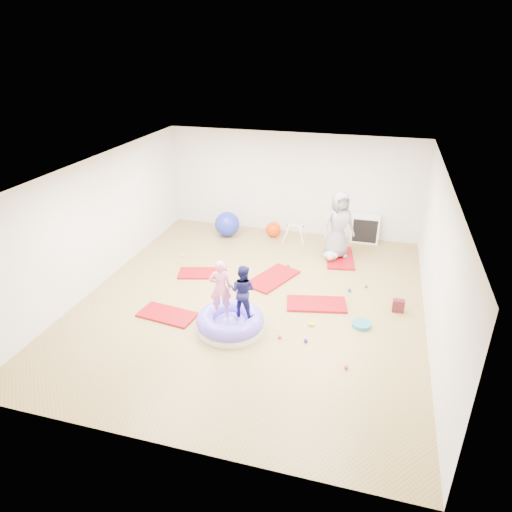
# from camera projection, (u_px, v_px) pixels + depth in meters

# --- Properties ---
(room) EXTENTS (7.01, 8.01, 2.81)m
(room) POSITION_uv_depth(u_px,v_px,m) (252.00, 240.00, 9.08)
(room) COLOR #9B834C
(room) RESTS_ON ground
(gym_mat_front_left) EXTENTS (1.20, 0.71, 0.05)m
(gym_mat_front_left) POSITION_uv_depth(u_px,v_px,m) (167.00, 315.00, 9.13)
(gym_mat_front_left) COLOR #A5101E
(gym_mat_front_left) RESTS_ON ground
(gym_mat_mid_left) EXTENTS (1.21, 0.82, 0.05)m
(gym_mat_mid_left) POSITION_uv_depth(u_px,v_px,m) (202.00, 273.00, 10.74)
(gym_mat_mid_left) COLOR #A5101E
(gym_mat_mid_left) RESTS_ON ground
(gym_mat_center_back) EXTENTS (1.13, 1.48, 0.06)m
(gym_mat_center_back) POSITION_uv_depth(u_px,v_px,m) (272.00, 278.00, 10.51)
(gym_mat_center_back) COLOR #A5101E
(gym_mat_center_back) RESTS_ON ground
(gym_mat_right) EXTENTS (1.32, 0.85, 0.05)m
(gym_mat_right) POSITION_uv_depth(u_px,v_px,m) (316.00, 304.00, 9.49)
(gym_mat_right) COLOR #A5101E
(gym_mat_right) RESTS_ON ground
(gym_mat_rear_right) EXTENTS (0.85, 1.39, 0.05)m
(gym_mat_rear_right) POSITION_uv_depth(u_px,v_px,m) (340.00, 258.00, 11.49)
(gym_mat_rear_right) COLOR #A5101E
(gym_mat_rear_right) RESTS_ON ground
(inflatable_cushion) EXTENTS (1.29, 1.29, 0.41)m
(inflatable_cushion) POSITION_uv_depth(u_px,v_px,m) (230.00, 322.00, 8.65)
(inflatable_cushion) COLOR white
(inflatable_cushion) RESTS_ON ground
(child_pink) EXTENTS (0.47, 0.39, 1.11)m
(child_pink) POSITION_uv_depth(u_px,v_px,m) (220.00, 285.00, 8.36)
(child_pink) COLOR pink
(child_pink) RESTS_ON inflatable_cushion
(child_navy) EXTENTS (0.54, 0.45, 1.03)m
(child_navy) POSITION_uv_depth(u_px,v_px,m) (243.00, 289.00, 8.34)
(child_navy) COLOR #151549
(child_navy) RESTS_ON inflatable_cushion
(adult_caregiver) EXTENTS (0.98, 0.89, 1.68)m
(adult_caregiver) POSITION_uv_depth(u_px,v_px,m) (338.00, 225.00, 11.17)
(adult_caregiver) COLOR gray
(adult_caregiver) RESTS_ON gym_mat_rear_right
(infant) EXTENTS (0.36, 0.37, 0.22)m
(infant) POSITION_uv_depth(u_px,v_px,m) (331.00, 256.00, 11.28)
(infant) COLOR #9ABAD3
(infant) RESTS_ON gym_mat_rear_right
(ball_pit_balls) EXTENTS (4.69, 3.54, 0.08)m
(ball_pit_balls) POSITION_uv_depth(u_px,v_px,m) (293.00, 304.00, 9.48)
(ball_pit_balls) COLOR #1C28A7
(ball_pit_balls) RESTS_ON ground
(exercise_ball_blue) EXTENTS (0.69, 0.69, 0.69)m
(exercise_ball_blue) POSITION_uv_depth(u_px,v_px,m) (227.00, 224.00, 12.69)
(exercise_ball_blue) COLOR #1C28A7
(exercise_ball_blue) RESTS_ON ground
(exercise_ball_orange) EXTENTS (0.42, 0.42, 0.42)m
(exercise_ball_orange) POSITION_uv_depth(u_px,v_px,m) (273.00, 229.00, 12.70)
(exercise_ball_orange) COLOR #DF3400
(exercise_ball_orange) RESTS_ON ground
(infant_play_gym) EXTENTS (0.60, 0.57, 0.46)m
(infant_play_gym) POSITION_uv_depth(u_px,v_px,m) (295.00, 230.00, 12.38)
(infant_play_gym) COLOR white
(infant_play_gym) RESTS_ON ground
(cube_shelf) EXTENTS (0.74, 0.37, 0.74)m
(cube_shelf) POSITION_uv_depth(u_px,v_px,m) (365.00, 229.00, 12.31)
(cube_shelf) COLOR white
(cube_shelf) RESTS_ON ground
(balance_disc) EXTENTS (0.36, 0.36, 0.08)m
(balance_disc) POSITION_uv_depth(u_px,v_px,m) (361.00, 325.00, 8.78)
(balance_disc) COLOR teal
(balance_disc) RESTS_ON ground
(backpack) EXTENTS (0.24, 0.15, 0.27)m
(backpack) POSITION_uv_depth(u_px,v_px,m) (398.00, 306.00, 9.22)
(backpack) COLOR maroon
(backpack) RESTS_ON ground
(yellow_toy) EXTENTS (0.21, 0.21, 0.03)m
(yellow_toy) POSITION_uv_depth(u_px,v_px,m) (207.00, 336.00, 8.48)
(yellow_toy) COLOR yellow
(yellow_toy) RESTS_ON ground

